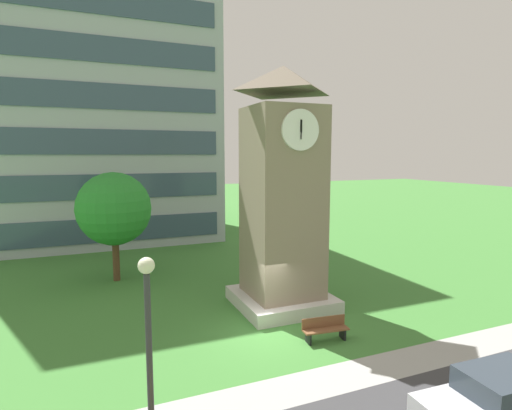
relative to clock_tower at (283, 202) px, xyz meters
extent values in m
plane|color=#3D7A33|center=(-1.80, -2.40, -4.94)|extent=(160.00, 160.00, 0.00)
cube|color=#9E9E99|center=(-1.80, -6.39, -4.94)|extent=(120.00, 1.60, 0.01)
cube|color=#9EA8B2|center=(-7.10, 22.30, 7.86)|extent=(18.32, 15.17, 25.60)
cube|color=#384C60|center=(-7.10, 14.67, -3.34)|extent=(16.85, 0.10, 1.80)
cube|color=#384C60|center=(-7.10, 14.67, -0.14)|extent=(16.85, 0.10, 1.80)
cube|color=#384C60|center=(-7.10, 14.67, 3.06)|extent=(16.85, 0.10, 1.80)
cube|color=#384C60|center=(-7.10, 14.67, 6.26)|extent=(16.85, 0.10, 1.80)
cube|color=#384C60|center=(-7.10, 14.67, 9.46)|extent=(16.85, 0.10, 1.80)
cube|color=#384C60|center=(-7.10, 14.67, 12.66)|extent=(16.85, 0.10, 1.80)
cube|color=gray|center=(0.00, 0.00, -0.32)|extent=(3.11, 3.11, 9.23)
cube|color=beige|center=(0.00, 0.00, -4.64)|extent=(4.20, 4.20, 0.60)
pyramid|color=#6A5D4D|center=(0.00, 0.00, 5.47)|extent=(3.42, 3.42, 1.18)
cylinder|color=white|center=(0.00, -1.61, 3.18)|extent=(1.71, 0.12, 1.71)
cylinder|color=white|center=(1.61, 0.00, 3.18)|extent=(0.12, 1.71, 1.71)
cube|color=black|center=(0.00, -1.68, 3.34)|extent=(0.09, 0.06, 0.51)
cube|color=black|center=(0.00, -1.69, 3.18)|extent=(0.06, 0.06, 0.77)
cube|color=brown|center=(-0.07, -3.97, -4.49)|extent=(1.84, 0.67, 0.06)
cube|color=brown|center=(-0.05, -3.75, -4.26)|extent=(1.79, 0.24, 0.40)
cube|color=black|center=(-0.79, -3.89, -4.72)|extent=(0.13, 0.44, 0.45)
cube|color=black|center=(0.64, -4.05, -4.72)|extent=(0.13, 0.44, 0.45)
cylinder|color=#333338|center=(-7.19, -8.06, -2.64)|extent=(0.14, 0.14, 4.60)
sphere|color=#F2EFCC|center=(-7.19, -8.06, -0.17)|extent=(0.36, 0.36, 0.36)
cylinder|color=#513823|center=(-6.93, 7.13, -3.60)|extent=(0.38, 0.38, 2.68)
sphere|color=#27822D|center=(-6.93, 7.13, -0.83)|extent=(4.09, 4.09, 4.09)
cube|color=silver|center=(1.03, -10.20, -4.23)|extent=(4.20, 1.90, 0.76)
cube|color=#2D3842|center=(1.23, -10.21, -3.55)|extent=(2.13, 1.60, 0.60)
cylinder|color=black|center=(2.34, -9.42, -4.61)|extent=(0.67, 0.25, 0.66)
camera|label=1|loc=(-8.28, -16.75, 2.17)|focal=28.72mm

